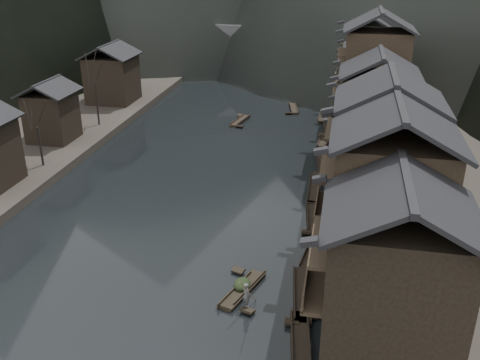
# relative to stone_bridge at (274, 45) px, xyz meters

# --- Properties ---
(water) EXTENTS (300.00, 300.00, 0.00)m
(water) POSITION_rel_stone_bridge_xyz_m (0.00, -72.00, -5.11)
(water) COLOR black
(water) RESTS_ON ground
(left_bank) EXTENTS (40.00, 200.00, 1.20)m
(left_bank) POSITION_rel_stone_bridge_xyz_m (-35.00, -32.00, -4.51)
(left_bank) COLOR #2D2823
(left_bank) RESTS_ON ground
(stilt_houses) EXTENTS (9.00, 67.60, 16.67)m
(stilt_houses) POSITION_rel_stone_bridge_xyz_m (17.28, -52.79, 3.68)
(stilt_houses) COLOR black
(stilt_houses) RESTS_ON ground
(left_houses) EXTENTS (8.10, 53.20, 8.73)m
(left_houses) POSITION_rel_stone_bridge_xyz_m (-20.50, -51.88, 0.55)
(left_houses) COLOR black
(left_houses) RESTS_ON left_bank
(bare_trees) EXTENTS (3.99, 43.14, 7.99)m
(bare_trees) POSITION_rel_stone_bridge_xyz_m (-17.00, -58.86, 1.34)
(bare_trees) COLOR black
(bare_trees) RESTS_ON left_bank
(moored_sampans) EXTENTS (2.93, 68.19, 0.47)m
(moored_sampans) POSITION_rel_stone_bridge_xyz_m (12.11, -48.28, -4.91)
(moored_sampans) COLOR black
(moored_sampans) RESTS_ON water
(midriver_boats) EXTENTS (11.11, 29.97, 0.45)m
(midriver_boats) POSITION_rel_stone_bridge_xyz_m (1.84, -22.74, -4.91)
(midriver_boats) COLOR black
(midriver_boats) RESTS_ON water
(stone_bridge) EXTENTS (40.00, 6.00, 9.00)m
(stone_bridge) POSITION_rel_stone_bridge_xyz_m (0.00, 0.00, 0.00)
(stone_bridge) COLOR #4C4C4F
(stone_bridge) RESTS_ON ground
(hero_sampan) EXTENTS (2.70, 5.55, 0.44)m
(hero_sampan) POSITION_rel_stone_bridge_xyz_m (7.93, -73.18, -4.91)
(hero_sampan) COLOR black
(hero_sampan) RESTS_ON water
(cargo_heap) EXTENTS (1.22, 1.60, 0.73)m
(cargo_heap) POSITION_rel_stone_bridge_xyz_m (7.85, -72.94, -4.30)
(cargo_heap) COLOR black
(cargo_heap) RESTS_ON hero_sampan
(boatman) EXTENTS (0.79, 0.79, 1.85)m
(boatman) POSITION_rel_stone_bridge_xyz_m (8.55, -75.02, -3.74)
(boatman) COLOR #58585B
(boatman) RESTS_ON hero_sampan
(bamboo_pole) EXTENTS (0.86, 2.63, 3.36)m
(bamboo_pole) POSITION_rel_stone_bridge_xyz_m (8.75, -75.02, -1.14)
(bamboo_pole) COLOR #8C7A51
(bamboo_pole) RESTS_ON boatman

